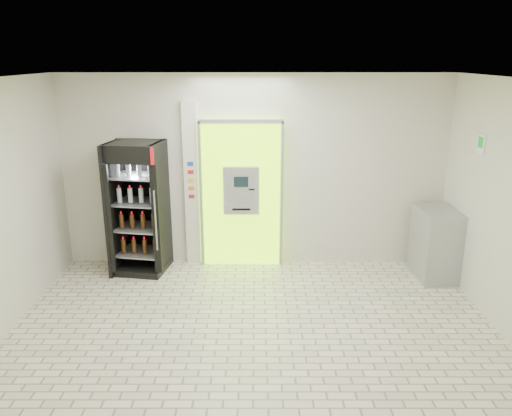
{
  "coord_description": "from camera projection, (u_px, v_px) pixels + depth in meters",
  "views": [
    {
      "loc": [
        0.03,
        -5.1,
        3.24
      ],
      "look_at": [
        0.03,
        1.2,
        1.31
      ],
      "focal_mm": 35.0,
      "sensor_mm": 36.0,
      "label": 1
    }
  ],
  "objects": [
    {
      "name": "ground",
      "position": [
        254.0,
        345.0,
        5.83
      ],
      "size": [
        6.0,
        6.0,
        0.0
      ],
      "primitive_type": "plane",
      "color": "beige",
      "rests_on": "ground"
    },
    {
      "name": "room_shell",
      "position": [
        253.0,
        193.0,
        5.29
      ],
      "size": [
        6.0,
        6.0,
        6.0
      ],
      "color": "beige",
      "rests_on": "ground"
    },
    {
      "name": "atm_assembly",
      "position": [
        241.0,
        194.0,
        7.79
      ],
      "size": [
        1.3,
        0.24,
        2.33
      ],
      "color": "#8EE709",
      "rests_on": "ground"
    },
    {
      "name": "pillar",
      "position": [
        192.0,
        185.0,
        7.79
      ],
      "size": [
        0.22,
        0.11,
        2.6
      ],
      "color": "silver",
      "rests_on": "ground"
    },
    {
      "name": "beverage_cooler",
      "position": [
        139.0,
        211.0,
        7.61
      ],
      "size": [
        0.86,
        0.81,
        2.03
      ],
      "rotation": [
        0.0,
        0.0,
        -0.16
      ],
      "color": "black",
      "rests_on": "ground"
    },
    {
      "name": "steel_cabinet",
      "position": [
        435.0,
        244.0,
        7.49
      ],
      "size": [
        0.57,
        0.82,
        1.07
      ],
      "rotation": [
        0.0,
        0.0,
        0.05
      ],
      "color": "#9A9DA1",
      "rests_on": "ground"
    },
    {
      "name": "exit_sign",
      "position": [
        481.0,
        144.0,
        6.54
      ],
      "size": [
        0.02,
        0.22,
        0.26
      ],
      "color": "white",
      "rests_on": "room_shell"
    }
  ]
}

